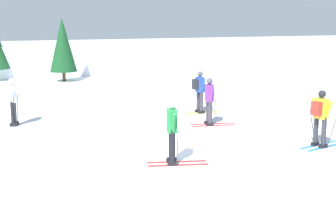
% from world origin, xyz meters
% --- Properties ---
extents(ground_plane, '(120.00, 120.00, 0.00)m').
position_xyz_m(ground_plane, '(0.00, 0.00, 0.00)').
color(ground_plane, silver).
extents(far_snow_ridge, '(80.00, 7.31, 2.07)m').
position_xyz_m(far_snow_ridge, '(0.00, 21.66, 1.03)').
color(far_snow_ridge, silver).
rests_on(far_snow_ridge, ground).
extents(skier_yellow, '(1.64, 0.99, 1.71)m').
position_xyz_m(skier_yellow, '(4.36, -1.06, 0.96)').
color(skier_yellow, '#237AC6').
rests_on(skier_yellow, ground).
extents(skier_white, '(1.64, 0.98, 1.71)m').
position_xyz_m(skier_white, '(-3.87, 5.15, 0.92)').
color(skier_white, silver).
rests_on(skier_white, ground).
extents(skier_blue, '(1.61, 1.00, 1.71)m').
position_xyz_m(skier_blue, '(3.19, 4.66, 0.95)').
color(skier_blue, gold).
rests_on(skier_blue, ground).
extents(skier_purple, '(1.64, 0.99, 1.71)m').
position_xyz_m(skier_purple, '(2.62, 2.65, 0.92)').
color(skier_purple, red).
rests_on(skier_purple, ground).
extents(skier_green, '(1.64, 0.97, 1.71)m').
position_xyz_m(skier_green, '(-0.27, -0.89, 0.92)').
color(skier_green, red).
rests_on(skier_green, ground).
extents(conifer_far_left, '(1.61, 1.61, 3.84)m').
position_xyz_m(conifer_far_left, '(-0.39, 16.18, 2.22)').
color(conifer_far_left, '#513823').
rests_on(conifer_far_left, ground).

